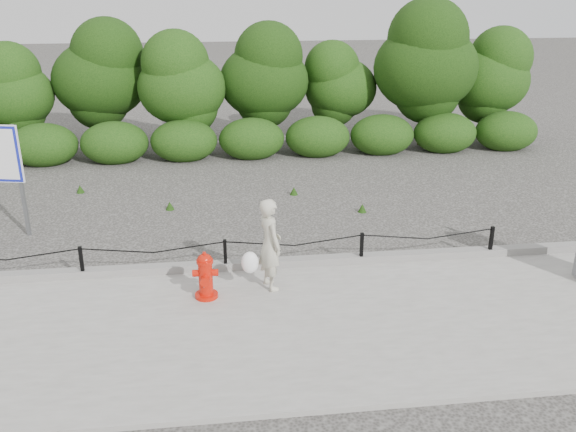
# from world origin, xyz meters

# --- Properties ---
(ground) EXTENTS (90.00, 90.00, 0.00)m
(ground) POSITION_xyz_m (0.00, 0.00, 0.00)
(ground) COLOR #2D2B28
(ground) RESTS_ON ground
(sidewalk) EXTENTS (14.00, 4.00, 0.08)m
(sidewalk) POSITION_xyz_m (0.00, -2.00, 0.04)
(sidewalk) COLOR gray
(sidewalk) RESTS_ON ground
(curb) EXTENTS (14.00, 0.22, 0.14)m
(curb) POSITION_xyz_m (0.00, 0.05, 0.15)
(curb) COLOR slate
(curb) RESTS_ON sidewalk
(chain_barrier) EXTENTS (10.06, 0.06, 0.60)m
(chain_barrier) POSITION_xyz_m (0.00, 0.00, 0.46)
(chain_barrier) COLOR black
(chain_barrier) RESTS_ON sidewalk
(treeline) EXTENTS (19.94, 3.46, 4.42)m
(treeline) POSITION_xyz_m (0.79, 8.91, 2.25)
(treeline) COLOR black
(treeline) RESTS_ON ground
(fire_hydrant) EXTENTS (0.43, 0.43, 0.81)m
(fire_hydrant) POSITION_xyz_m (-0.34, -0.97, 0.47)
(fire_hydrant) COLOR red
(fire_hydrant) RESTS_ON sidewalk
(pedestrian) EXTENTS (0.77, 0.67, 1.60)m
(pedestrian) POSITION_xyz_m (0.72, -0.74, 0.86)
(pedestrian) COLOR #B8B39D
(pedestrian) RESTS_ON sidewalk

